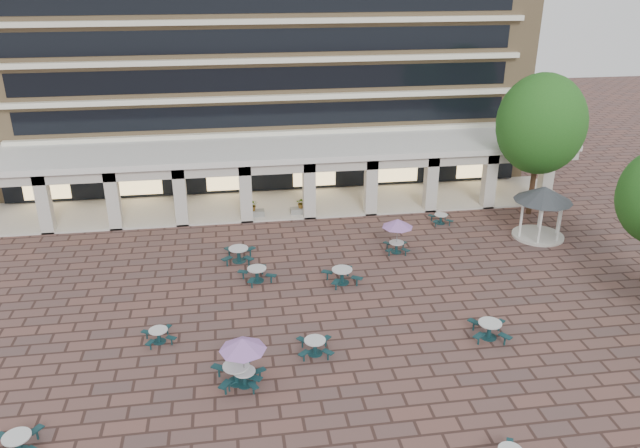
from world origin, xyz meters
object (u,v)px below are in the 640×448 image
at_px(picnic_table_2, 315,345).
at_px(planter_right, 301,208).
at_px(picnic_table_0, 18,443).
at_px(picnic_table_1, 236,372).
at_px(gazebo, 543,200).
at_px(planter_left, 253,210).

height_order(picnic_table_2, planter_right, planter_right).
distance_m(picnic_table_0, picnic_table_1, 8.28).
distance_m(picnic_table_1, gazebo, 22.75).
bearing_deg(picnic_table_0, picnic_table_2, 11.91).
bearing_deg(planter_right, picnic_table_1, -105.34).
height_order(planter_left, planter_right, planter_left).
bearing_deg(planter_left, picnic_table_0, -114.28).
xyz_separation_m(picnic_table_2, planter_right, (1.41, 16.34, 0.05)).
xyz_separation_m(gazebo, planter_left, (-17.63, 5.89, -1.97)).
distance_m(picnic_table_2, gazebo, 19.01).
distance_m(gazebo, planter_right, 15.63).
bearing_deg(planter_right, picnic_table_2, -94.92).
relative_size(planter_left, planter_right, 1.00).
bearing_deg(planter_right, gazebo, -22.34).
xyz_separation_m(picnic_table_1, picnic_table_2, (3.50, 1.53, -0.07)).
height_order(gazebo, planter_left, gazebo).
height_order(gazebo, planter_right, gazebo).
bearing_deg(planter_left, picnic_table_1, -95.15).
height_order(picnic_table_1, gazebo, gazebo).
xyz_separation_m(gazebo, planter_right, (-14.33, 5.89, -2.02)).
xyz_separation_m(picnic_table_0, planter_left, (9.37, 20.77, 0.09)).
bearing_deg(picnic_table_2, gazebo, 37.13).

